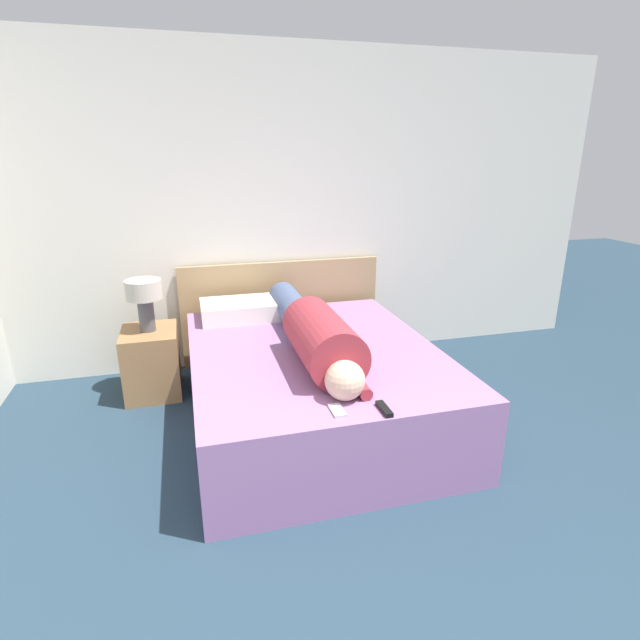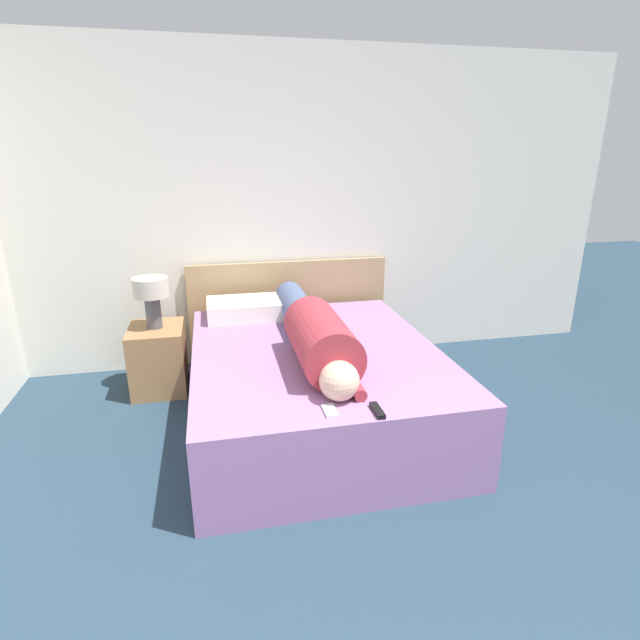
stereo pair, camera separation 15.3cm
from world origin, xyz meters
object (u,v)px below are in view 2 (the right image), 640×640
at_px(tv_remote, 377,410).
at_px(cell_phone, 330,411).
at_px(person_lying, 314,332).
at_px(bed, 315,384).
at_px(table_lamp, 151,294).
at_px(nightstand, 159,358).
at_px(pillow_near_headboard, 248,308).

bearing_deg(tv_remote, cell_phone, 165.60).
bearing_deg(person_lying, cell_phone, -95.85).
bearing_deg(cell_phone, bed, 83.13).
bearing_deg(table_lamp, bed, -33.56).
distance_m(bed, nightstand, 1.31).
xyz_separation_m(nightstand, pillow_near_headboard, (0.71, 0.05, 0.35)).
relative_size(bed, person_lying, 1.12).
bearing_deg(bed, tv_remote, -82.02).
bearing_deg(nightstand, pillow_near_headboard, 3.90).
distance_m(table_lamp, pillow_near_headboard, 0.74).
height_order(bed, pillow_near_headboard, pillow_near_headboard).
relative_size(table_lamp, person_lying, 0.22).
height_order(person_lying, tv_remote, person_lying).
height_order(person_lying, pillow_near_headboard, person_lying).
relative_size(pillow_near_headboard, cell_phone, 4.86).
distance_m(nightstand, person_lying, 1.41).
distance_m(person_lying, pillow_near_headboard, 0.93).
height_order(bed, cell_phone, cell_phone).
xyz_separation_m(table_lamp, person_lying, (1.07, -0.81, -0.10)).
height_order(table_lamp, cell_phone, table_lamp).
distance_m(table_lamp, tv_remote, 2.06).
bearing_deg(bed, table_lamp, 146.44).
distance_m(nightstand, pillow_near_headboard, 0.79).
xyz_separation_m(person_lying, tv_remote, (0.15, -0.84, -0.14)).
distance_m(person_lying, cell_phone, 0.79).
height_order(person_lying, cell_phone, person_lying).
distance_m(table_lamp, person_lying, 1.35).
xyz_separation_m(nightstand, table_lamp, (0.00, 0.00, 0.52)).
relative_size(table_lamp, pillow_near_headboard, 0.62).
xyz_separation_m(bed, nightstand, (-1.10, 0.73, -0.01)).
xyz_separation_m(tv_remote, cell_phone, (-0.23, 0.06, -0.01)).
xyz_separation_m(bed, person_lying, (-0.02, -0.08, 0.41)).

